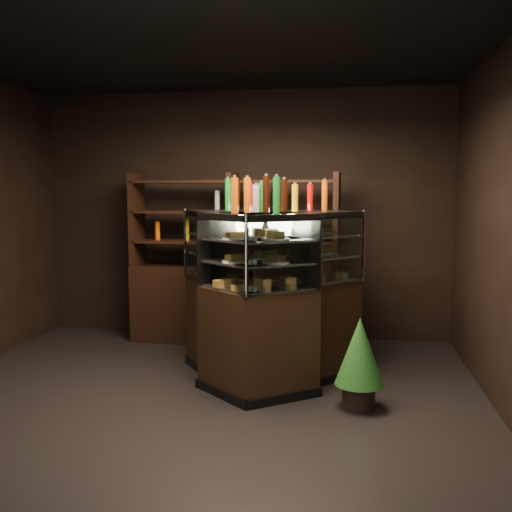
{
  "coord_description": "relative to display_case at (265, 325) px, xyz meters",
  "views": [
    {
      "loc": [
        1.26,
        -4.41,
        1.79
      ],
      "look_at": [
        0.47,
        0.54,
        1.22
      ],
      "focal_mm": 40.0,
      "sensor_mm": 36.0,
      "label": 1
    }
  ],
  "objects": [
    {
      "name": "ground",
      "position": [
        -0.51,
        -0.82,
        -0.53
      ],
      "size": [
        5.0,
        5.0,
        0.0
      ],
      "primitive_type": "plane",
      "color": "black",
      "rests_on": "ground"
    },
    {
      "name": "potted_conifer",
      "position": [
        0.87,
        -0.59,
        -0.04
      ],
      "size": [
        0.4,
        0.4,
        0.87
      ],
      "rotation": [
        0.0,
        0.0,
        0.26
      ],
      "color": "black",
      "rests_on": "ground"
    },
    {
      "name": "room_shell",
      "position": [
        -0.51,
        -0.82,
        1.41
      ],
      "size": [
        5.02,
        5.02,
        3.01
      ],
      "color": "black",
      "rests_on": "ground"
    },
    {
      "name": "display_case",
      "position": [
        0.0,
        0.0,
        0.0
      ],
      "size": [
        1.83,
        1.63,
        1.61
      ],
      "rotation": [
        0.0,
        0.0,
        -0.05
      ],
      "color": "black",
      "rests_on": "ground"
    },
    {
      "name": "bottles_top",
      "position": [
        0.0,
        0.0,
        1.21
      ],
      "size": [
        1.15,
        1.04,
        0.3
      ],
      "color": "#147223",
      "rests_on": "display_case"
    },
    {
      "name": "back_shelving",
      "position": [
        -0.55,
        1.23,
        0.07
      ],
      "size": [
        2.46,
        0.56,
        2.0
      ],
      "rotation": [
        0.0,
        0.0,
        -0.06
      ],
      "color": "black",
      "rests_on": "ground"
    },
    {
      "name": "food_display",
      "position": [
        -0.0,
        -0.0,
        0.69
      ],
      "size": [
        1.32,
        1.18,
        0.49
      ],
      "color": "#BB9943",
      "rests_on": "display_case"
    }
  ]
}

